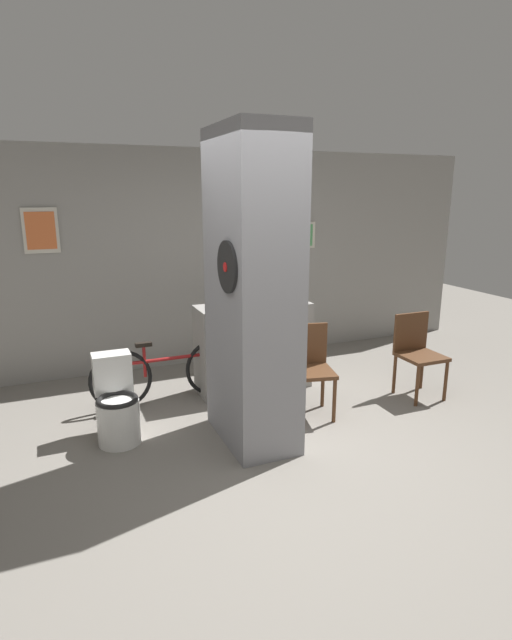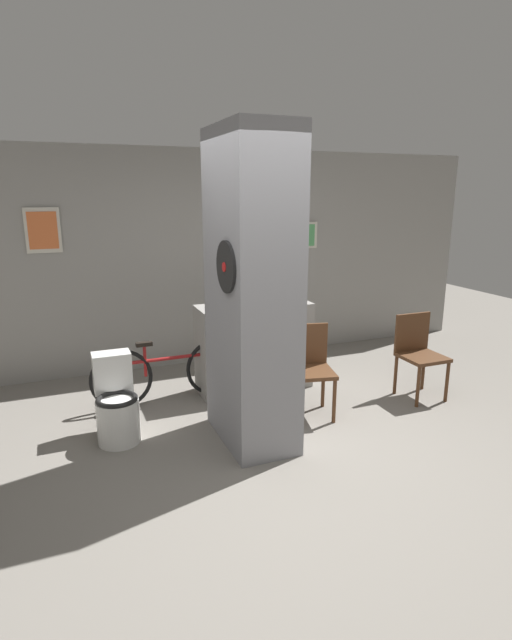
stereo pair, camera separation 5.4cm
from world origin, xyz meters
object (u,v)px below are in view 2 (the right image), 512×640
bottle_tall (261,294)px  bicycle (170,372)px  toilet (117,405)px  chair_near_pillar (309,365)px  chair_by_doorway (418,351)px

bottle_tall → bicycle: bearing=-174.4°
toilet → bottle_tall: bottle_tall is taller
toilet → chair_near_pillar: chair_near_pillar is taller
chair_by_doorway → bicycle: 2.58m
chair_near_pillar → bicycle: 1.42m
chair_near_pillar → bicycle: size_ratio=0.55×
chair_by_doorway → bottle_tall: (-1.40, 0.91, 0.54)m
bottle_tall → toilet: bearing=-156.4°
chair_by_doorway → bottle_tall: size_ratio=3.50×
chair_near_pillar → bottle_tall: (-0.14, 0.87, 0.54)m
bicycle → bottle_tall: bearing=5.6°
bicycle → chair_by_doorway: bearing=-18.4°
bicycle → toilet: bearing=-134.3°
toilet → chair_by_doorway: 3.06m
toilet → chair_by_doorway: chair_by_doorway is taller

